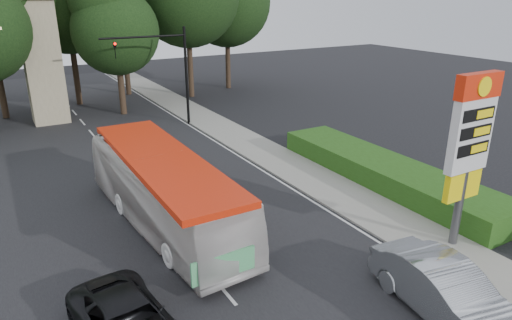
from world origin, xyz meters
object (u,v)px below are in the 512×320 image
monument (41,55)px  sedan_silver (445,291)px  traffic_signal_mast (169,63)px  transit_bus (164,192)px  gas_station_pylon (470,139)px

monument → sedan_silver: size_ratio=1.90×
traffic_signal_mast → sedan_silver: size_ratio=1.36×
transit_bus → sedan_silver: size_ratio=2.15×
traffic_signal_mast → gas_station_pylon: bearing=-80.9°
monument → transit_bus: (1.92, -20.72, -3.52)m
monument → sedan_silver: 31.74m
traffic_signal_mast → monument: size_ratio=0.72×
gas_station_pylon → sedan_silver: 5.85m
gas_station_pylon → transit_bus: (-9.28, 7.28, -2.86)m
traffic_signal_mast → sedan_silver: 24.88m
monument → transit_bus: monument is taller
traffic_signal_mast → transit_bus: traffic_signal_mast is taller
gas_station_pylon → transit_bus: bearing=141.9°
traffic_signal_mast → monument: monument is taller
sedan_silver → traffic_signal_mast: bearing=96.0°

